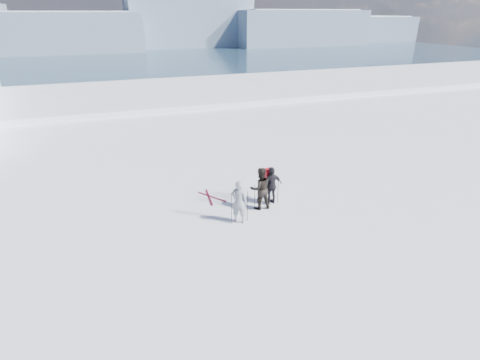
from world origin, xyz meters
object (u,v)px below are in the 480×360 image
Objects in this scene: skier_grey at (239,201)px; skier_pack at (272,186)px; skier_dark at (260,188)px; skis_loose at (210,197)px.

skier_grey is 2.19m from skier_pack.
skier_dark reaches higher than skier_grey.
skier_pack is 1.04× the size of skis_loose.
skier_pack is at bearing -156.36° from skier_dark.
skis_loose is at bearing -38.58° from skier_pack.
skier_grey is at bearing 34.13° from skier_dark.
skis_loose is at bearing -42.54° from skier_dark.
skier_pack is 2.99m from skis_loose.
skier_dark is at bearing -44.81° from skis_loose.
skis_loose is (-2.44, 1.50, -0.87)m from skier_pack.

